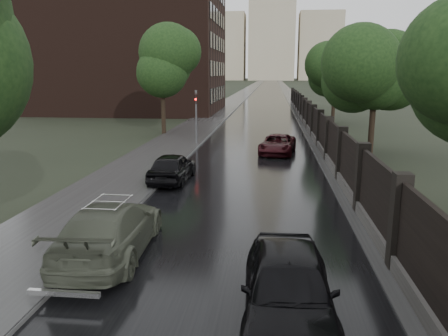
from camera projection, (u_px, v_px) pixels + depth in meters
road at (270, 85)px, 191.98m from camera, size 8.00×420.00×0.02m
sidewalk_left at (256, 84)px, 192.60m from camera, size 4.00×420.00×0.16m
verge_right at (282, 85)px, 191.39m from camera, size 3.00×420.00×0.08m
fence_right at (311, 122)px, 37.88m from camera, size 0.45×75.72×2.70m
tree_left_far at (162, 72)px, 36.35m from camera, size 4.25×4.25×7.39m
tree_right_b at (375, 77)px, 27.00m from camera, size 4.08×4.08×7.01m
tree_right_c at (335, 75)px, 44.48m from camera, size 4.08×4.08×7.01m
traffic_light at (196, 112)px, 31.71m from camera, size 0.16×0.32×4.00m
brick_building at (128, 36)px, 57.75m from camera, size 24.00×18.00×20.00m
stalinist_tower at (272, 22)px, 290.55m from camera, size 92.00×30.00×159.00m
volga_sedan at (110, 229)px, 12.67m from camera, size 2.49×5.55×1.58m
hatchback_left at (172, 167)px, 21.29m from camera, size 1.83×4.28×1.44m
car_right_near at (288, 288)px, 9.16m from camera, size 2.00×4.83×1.64m
car_right_far at (278, 144)px, 28.67m from camera, size 2.69×4.77×1.26m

